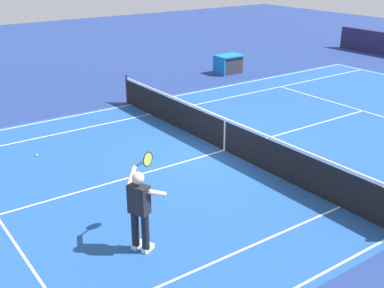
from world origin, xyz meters
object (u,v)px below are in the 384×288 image
(tennis_net, at_px, (225,134))
(equipment_cart_tarped, at_px, (228,64))
(tennis_player_near, at_px, (140,207))
(tennis_ball, at_px, (37,155))

(tennis_net, bearing_deg, equipment_cart_tarped, -130.19)
(tennis_net, relative_size, tennis_player_near, 6.89)
(tennis_ball, bearing_deg, tennis_player_near, 91.02)
(equipment_cart_tarped, bearing_deg, tennis_net, 49.81)
(tennis_net, bearing_deg, tennis_ball, -30.68)
(tennis_net, height_order, tennis_player_near, tennis_player_near)
(tennis_ball, distance_m, equipment_cart_tarped, 11.69)
(tennis_player_near, relative_size, tennis_ball, 25.71)
(tennis_player_near, height_order, tennis_ball, tennis_player_near)
(tennis_player_near, relative_size, equipment_cart_tarped, 1.36)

